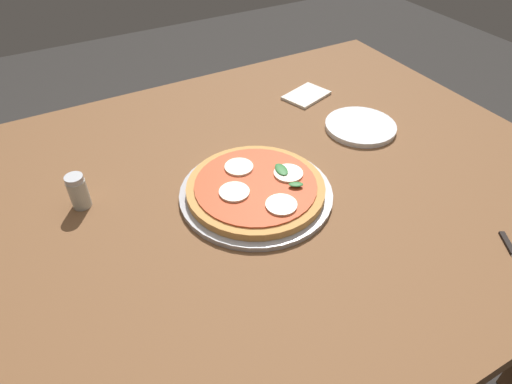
# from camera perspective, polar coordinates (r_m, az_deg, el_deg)

# --- Properties ---
(ground_plane) EXTENTS (6.00, 6.00, 0.00)m
(ground_plane) POSITION_cam_1_polar(r_m,az_deg,el_deg) (1.61, 1.71, -19.25)
(ground_plane) COLOR #2D2B28
(dining_table) EXTENTS (1.38, 1.13, 0.74)m
(dining_table) POSITION_cam_1_polar(r_m,az_deg,el_deg) (1.10, 2.37, -1.76)
(dining_table) COLOR brown
(dining_table) RESTS_ON ground_plane
(serving_tray) EXTENTS (0.34, 0.34, 0.01)m
(serving_tray) POSITION_cam_1_polar(r_m,az_deg,el_deg) (0.99, -0.00, -0.18)
(serving_tray) COLOR #B2B2B7
(serving_tray) RESTS_ON dining_table
(pizza) EXTENTS (0.30, 0.30, 0.03)m
(pizza) POSITION_cam_1_polar(r_m,az_deg,el_deg) (0.98, -0.01, 0.55)
(pizza) COLOR tan
(pizza) RESTS_ON serving_tray
(plate_white) EXTENTS (0.19, 0.19, 0.01)m
(plate_white) POSITION_cam_1_polar(r_m,az_deg,el_deg) (1.24, 13.11, 8.11)
(plate_white) COLOR white
(plate_white) RESTS_ON dining_table
(napkin) EXTENTS (0.15, 0.13, 0.01)m
(napkin) POSITION_cam_1_polar(r_m,az_deg,el_deg) (1.38, 6.41, 12.10)
(napkin) COLOR white
(napkin) RESTS_ON dining_table
(pepper_shaker) EXTENTS (0.04, 0.04, 0.08)m
(pepper_shaker) POSITION_cam_1_polar(r_m,az_deg,el_deg) (1.02, -21.64, 0.07)
(pepper_shaker) COLOR #B2B7AD
(pepper_shaker) RESTS_ON dining_table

